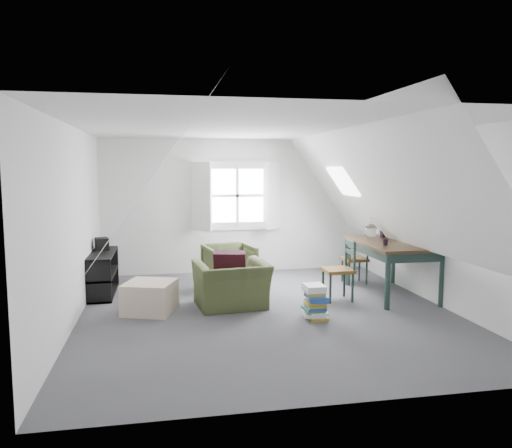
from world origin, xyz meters
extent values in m
plane|color=#47464B|center=(0.00, 0.00, 0.00)|extent=(5.50, 5.50, 0.00)
plane|color=white|center=(0.00, 0.00, 2.50)|extent=(5.50, 5.50, 0.00)
plane|color=silver|center=(0.00, 2.75, 1.25)|extent=(5.00, 0.00, 5.00)
plane|color=silver|center=(0.00, -2.75, 1.25)|extent=(5.00, 0.00, 5.00)
plane|color=silver|center=(-2.50, 0.00, 1.25)|extent=(0.00, 5.50, 5.50)
plane|color=silver|center=(2.50, 0.00, 1.25)|extent=(0.00, 5.50, 5.50)
plane|color=white|center=(-1.55, 0.00, 1.78)|extent=(3.19, 5.50, 4.48)
plane|color=white|center=(1.55, 0.00, 1.78)|extent=(3.19, 5.50, 4.48)
cube|color=white|center=(0.00, 2.73, 1.45)|extent=(1.30, 0.04, 1.30)
cube|color=white|center=(-0.68, 2.57, 1.45)|extent=(0.35, 0.35, 1.25)
cube|color=white|center=(0.68, 2.57, 1.45)|extent=(0.35, 0.35, 1.25)
cube|color=white|center=(0.00, 2.72, 1.45)|extent=(1.00, 0.02, 1.00)
cube|color=white|center=(0.00, 2.70, 1.45)|extent=(1.08, 0.04, 0.05)
cube|color=white|center=(0.00, 2.70, 1.45)|extent=(0.05, 0.04, 1.08)
cube|color=white|center=(1.55, 1.30, 1.75)|extent=(0.35, 0.75, 0.47)
imported|color=#3D4626|center=(-0.45, 0.33, 0.00)|extent=(1.09, 0.98, 0.65)
imported|color=#3D4626|center=(-0.32, 1.51, 0.00)|extent=(0.89, 0.91, 0.72)
cube|color=#340E1A|center=(-0.45, 0.48, 0.56)|extent=(0.50, 0.36, 0.47)
cube|color=#C1A990|center=(-1.58, 0.29, 0.21)|extent=(0.80, 0.80, 0.42)
cube|color=#332211|center=(2.08, 0.54, 0.81)|extent=(1.00, 1.67, 0.04)
cube|color=#1D312C|center=(2.08, 0.54, 0.72)|extent=(0.89, 1.56, 0.13)
cylinder|color=#1D312C|center=(1.67, -0.21, 0.40)|extent=(0.08, 0.08, 0.79)
cylinder|color=#1D312C|center=(2.49, -0.21, 0.40)|extent=(0.08, 0.08, 0.79)
cylinder|color=#1D312C|center=(1.67, 1.29, 0.40)|extent=(0.08, 0.08, 0.79)
cylinder|color=#1D312C|center=(2.49, 1.29, 0.40)|extent=(0.08, 0.08, 0.79)
sphere|color=silver|center=(1.93, 0.99, 0.96)|extent=(0.22, 0.22, 0.22)
cylinder|color=silver|center=(1.93, 0.99, 1.10)|extent=(0.07, 0.07, 0.12)
cylinder|color=black|center=(2.18, 1.09, 0.97)|extent=(0.09, 0.09, 0.28)
cylinder|color=#3F2D1E|center=(2.18, 1.09, 1.28)|extent=(0.03, 0.06, 0.49)
cylinder|color=#3F2D1E|center=(2.19, 1.10, 1.28)|extent=(0.05, 0.07, 0.49)
cylinder|color=#3F2D1E|center=(2.17, 1.08, 1.28)|extent=(0.06, 0.08, 0.49)
imported|color=black|center=(1.83, 0.24, 0.84)|extent=(0.11, 0.11, 0.09)
cube|color=white|center=(2.28, 0.09, 0.86)|extent=(0.14, 0.11, 0.04)
cube|color=brown|center=(1.83, 1.40, 0.42)|extent=(0.39, 0.39, 0.05)
cylinder|color=#1D312C|center=(1.98, 1.56, 0.20)|extent=(0.03, 0.03, 0.40)
cylinder|color=#1D312C|center=(1.98, 1.24, 0.20)|extent=(0.03, 0.03, 0.40)
cylinder|color=#1D312C|center=(1.67, 1.56, 0.20)|extent=(0.03, 0.03, 0.40)
cylinder|color=#1D312C|center=(1.67, 1.24, 0.20)|extent=(0.03, 0.03, 0.40)
cylinder|color=#1D312C|center=(1.98, 1.23, 0.62)|extent=(0.03, 0.03, 0.42)
cylinder|color=#1D312C|center=(1.67, 1.23, 0.62)|extent=(0.03, 0.03, 0.42)
cube|color=#1D312C|center=(1.83, 1.23, 0.79)|extent=(0.31, 0.03, 0.07)
cube|color=#1D312C|center=(1.83, 1.23, 0.67)|extent=(0.31, 0.03, 0.06)
cube|color=brown|center=(1.16, 0.42, 0.45)|extent=(0.42, 0.42, 0.05)
cylinder|color=#1D312C|center=(0.99, 0.59, 0.22)|extent=(0.04, 0.04, 0.43)
cylinder|color=#1D312C|center=(1.33, 0.59, 0.22)|extent=(0.04, 0.04, 0.43)
cylinder|color=#1D312C|center=(0.99, 0.25, 0.22)|extent=(0.04, 0.04, 0.43)
cylinder|color=#1D312C|center=(1.33, 0.25, 0.22)|extent=(0.04, 0.04, 0.43)
cylinder|color=#1D312C|center=(1.35, 0.59, 0.67)|extent=(0.04, 0.04, 0.45)
cylinder|color=#1D312C|center=(1.35, 0.25, 0.67)|extent=(0.04, 0.04, 0.45)
cube|color=#1D312C|center=(1.35, 0.42, 0.85)|extent=(0.03, 0.34, 0.08)
cube|color=#1D312C|center=(1.35, 0.42, 0.72)|extent=(0.03, 0.34, 0.06)
cube|color=black|center=(-2.35, 1.47, 0.02)|extent=(0.43, 1.28, 0.03)
cube|color=black|center=(-2.35, 1.47, 0.32)|extent=(0.43, 1.28, 0.03)
cube|color=black|center=(-2.35, 1.47, 0.64)|extent=(0.43, 1.28, 0.03)
cube|color=black|center=(-2.35, 0.85, 0.32)|extent=(0.43, 0.03, 0.64)
cube|color=black|center=(-2.35, 2.10, 0.32)|extent=(0.43, 0.03, 0.64)
cube|color=#264C99|center=(-2.35, 1.10, 0.13)|extent=(0.19, 0.21, 0.23)
cube|color=red|center=(-2.35, 1.58, 0.13)|extent=(0.19, 0.26, 0.23)
cube|color=white|center=(-2.35, 1.26, 0.45)|extent=(0.19, 0.23, 0.21)
cube|color=black|center=(-2.35, 1.72, 0.74)|extent=(0.25, 0.30, 0.21)
cube|color=#B29933|center=(0.57, -0.42, 0.02)|extent=(0.24, 0.31, 0.04)
cube|color=white|center=(0.54, -0.40, 0.06)|extent=(0.30, 0.34, 0.04)
cube|color=white|center=(0.58, -0.43, 0.10)|extent=(0.25, 0.34, 0.04)
cube|color=#337F4C|center=(0.53, -0.42, 0.13)|extent=(0.25, 0.32, 0.03)
cube|color=#264C99|center=(0.55, -0.45, 0.16)|extent=(0.28, 0.35, 0.03)
cube|color=#B29933|center=(0.55, -0.42, 0.19)|extent=(0.24, 0.31, 0.03)
cube|color=#B29933|center=(0.56, -0.40, 0.22)|extent=(0.28, 0.34, 0.04)
cube|color=#264C99|center=(0.58, -0.44, 0.26)|extent=(0.28, 0.35, 0.04)
cube|color=#264C99|center=(0.56, -0.45, 0.30)|extent=(0.28, 0.34, 0.04)
cube|color=#B29933|center=(0.55, -0.39, 0.34)|extent=(0.25, 0.32, 0.04)
cube|color=white|center=(0.54, -0.40, 0.39)|extent=(0.26, 0.29, 0.05)
cube|color=white|center=(0.55, -0.39, 0.43)|extent=(0.26, 0.31, 0.04)
camera|label=1|loc=(-1.40, -6.53, 1.97)|focal=35.00mm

